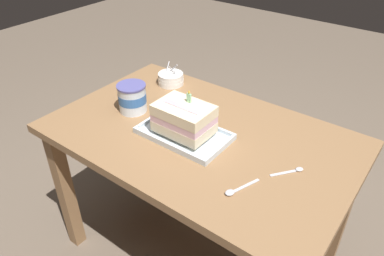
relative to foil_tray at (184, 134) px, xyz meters
name	(u,v)px	position (x,y,z in m)	size (l,w,h in m)	color
ground_plane	(198,251)	(0.04, 0.05, -0.75)	(8.00, 8.00, 0.00)	#6B5B4C
dining_table	(199,153)	(0.04, 0.05, -0.11)	(1.22, 0.77, 0.74)	olive
foil_tray	(184,134)	(0.00, 0.00, 0.00)	(0.35, 0.21, 0.02)	silver
birthday_cake	(184,118)	(0.00, 0.00, 0.07)	(0.22, 0.15, 0.16)	beige
bowl_stack	(171,79)	(-0.33, 0.32, 0.02)	(0.13, 0.13, 0.11)	white
ice_cream_tub	(132,98)	(-0.30, 0.02, 0.06)	(0.12, 0.12, 0.12)	white
serving_spoon_near_tray	(294,170)	(0.44, 0.06, 0.00)	(0.09, 0.11, 0.01)	silver
serving_spoon_by_bowls	(234,191)	(0.32, -0.15, 0.00)	(0.06, 0.14, 0.01)	silver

